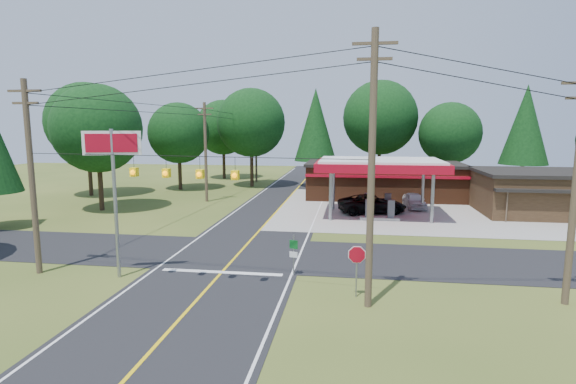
# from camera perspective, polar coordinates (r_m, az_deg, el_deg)

# --- Properties ---
(ground) EXTENTS (120.00, 120.00, 0.00)m
(ground) POSITION_cam_1_polar(r_m,az_deg,el_deg) (27.61, -6.26, -7.79)
(ground) COLOR #3C4F1C
(ground) RESTS_ON ground
(main_highway) EXTENTS (8.00, 120.00, 0.02)m
(main_highway) POSITION_cam_1_polar(r_m,az_deg,el_deg) (27.61, -6.26, -7.77)
(main_highway) COLOR black
(main_highway) RESTS_ON ground
(cross_road) EXTENTS (70.00, 7.00, 0.02)m
(cross_road) POSITION_cam_1_polar(r_m,az_deg,el_deg) (27.61, -6.26, -7.76)
(cross_road) COLOR black
(cross_road) RESTS_ON ground
(lane_center_yellow) EXTENTS (0.15, 110.00, 0.00)m
(lane_center_yellow) POSITION_cam_1_polar(r_m,az_deg,el_deg) (27.60, -6.26, -7.74)
(lane_center_yellow) COLOR yellow
(lane_center_yellow) RESTS_ON main_highway
(gas_canopy) EXTENTS (10.60, 7.40, 4.88)m
(gas_canopy) POSITION_cam_1_polar(r_m,az_deg,el_deg) (38.87, 11.58, 3.20)
(gas_canopy) COLOR gray
(gas_canopy) RESTS_ON ground
(convenience_store) EXTENTS (16.40, 7.55, 3.80)m
(convenience_store) POSITION_cam_1_polar(r_m,az_deg,el_deg) (49.08, 12.01, 1.48)
(convenience_store) COLOR #522B17
(convenience_store) RESTS_ON ground
(utility_pole_near_right) EXTENTS (1.80, 0.30, 11.50)m
(utility_pole_near_right) POSITION_cam_1_polar(r_m,az_deg,el_deg) (18.75, 10.56, 3.00)
(utility_pole_near_right) COLOR #473828
(utility_pole_near_right) RESTS_ON ground
(utility_pole_near_left) EXTENTS (1.80, 0.30, 10.00)m
(utility_pole_near_left) POSITION_cam_1_polar(r_m,az_deg,el_deg) (26.39, -29.79, 1.91)
(utility_pole_near_left) COLOR #473828
(utility_pole_near_left) RESTS_ON ground
(utility_pole_far_left) EXTENTS (1.80, 0.30, 10.00)m
(utility_pole_far_left) POSITION_cam_1_polar(r_m,az_deg,el_deg) (46.14, -10.43, 5.20)
(utility_pole_far_left) COLOR #473828
(utility_pole_far_left) RESTS_ON ground
(utility_pole_right_b) EXTENTS (1.80, 0.30, 10.00)m
(utility_pole_right_b) POSITION_cam_1_polar(r_m,az_deg,el_deg) (22.31, 32.72, 0.70)
(utility_pole_right_b) COLOR #473828
(utility_pole_right_b) RESTS_ON ground
(utility_pole_north) EXTENTS (0.30, 0.30, 9.50)m
(utility_pole_north) POSITION_cam_1_polar(r_m,az_deg,el_deg) (62.15, -4.07, 5.69)
(utility_pole_north) COLOR #473828
(utility_pole_north) RESTS_ON ground
(overhead_beacons) EXTENTS (17.04, 2.04, 1.03)m
(overhead_beacons) POSITION_cam_1_polar(r_m,az_deg,el_deg) (21.17, -13.24, 4.22)
(overhead_beacons) COLOR black
(overhead_beacons) RESTS_ON ground
(treeline_backdrop) EXTENTS (70.27, 51.59, 13.30)m
(treeline_backdrop) POSITION_cam_1_polar(r_m,az_deg,el_deg) (50.01, 1.48, 8.19)
(treeline_backdrop) COLOR #332316
(treeline_backdrop) RESTS_ON ground
(suv_car) EXTENTS (7.31, 7.31, 1.65)m
(suv_car) POSITION_cam_1_polar(r_m,az_deg,el_deg) (40.34, 10.64, -1.52)
(suv_car) COLOR black
(suv_car) RESTS_ON ground
(sedan_car) EXTENTS (4.59, 4.59, 1.43)m
(sedan_car) POSITION_cam_1_polar(r_m,az_deg,el_deg) (43.69, 15.77, -1.08)
(sedan_car) COLOR silver
(sedan_car) RESTS_ON ground
(big_stop_sign) EXTENTS (2.71, 0.85, 7.53)m
(big_stop_sign) POSITION_cam_1_polar(r_m,az_deg,el_deg) (23.83, -21.32, 3.01)
(big_stop_sign) COLOR gray
(big_stop_sign) RESTS_ON ground
(octagonal_stop_sign) EXTENTS (0.84, 0.09, 2.39)m
(octagonal_stop_sign) POSITION_cam_1_polar(r_m,az_deg,el_deg) (20.50, 8.73, -8.40)
(octagonal_stop_sign) COLOR gray
(octagonal_stop_sign) RESTS_ON ground
(route_sign_post) EXTENTS (0.43, 0.15, 2.16)m
(route_sign_post) POSITION_cam_1_polar(r_m,az_deg,el_deg) (23.22, 0.72, -7.57)
(route_sign_post) COLOR gray
(route_sign_post) RESTS_ON ground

